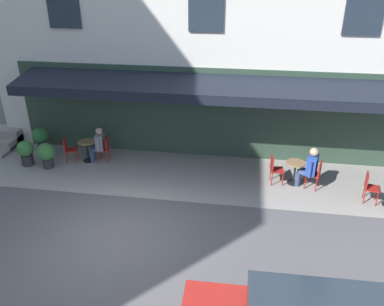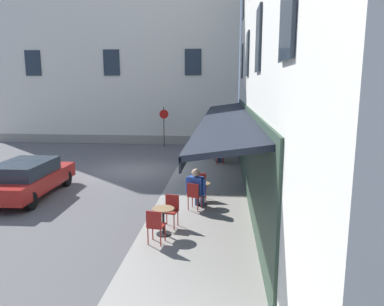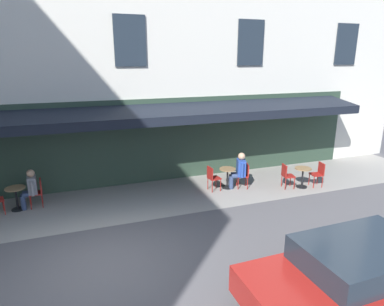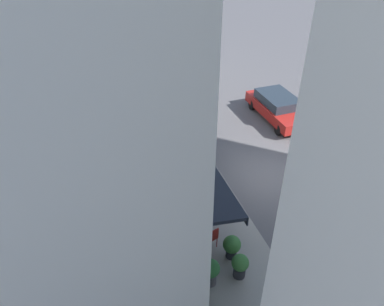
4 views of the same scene
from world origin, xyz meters
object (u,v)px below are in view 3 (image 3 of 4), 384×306
at_px(seated_companion_in_blue, 239,169).
at_px(cafe_table_near_entrance, 16,195).
at_px(cafe_table_streetside, 227,175).
at_px(cafe_chair_red_by_window, 319,172).
at_px(seated_patron_in_grey, 30,187).
at_px(parked_car_red, 356,274).
at_px(cafe_table_mid_terrace, 303,175).
at_px(cafe_chair_red_corner_left, 245,174).
at_px(cafe_chair_red_back_row, 212,176).
at_px(cafe_chair_red_near_door, 38,190).
at_px(cafe_chair_red_corner_right, 286,174).

bearing_deg(seated_companion_in_blue, cafe_table_near_entrance, -5.00).
bearing_deg(cafe_table_streetside, seated_companion_in_blue, 161.34).
relative_size(cafe_chair_red_by_window, seated_patron_in_grey, 0.71).
bearing_deg(parked_car_red, seated_companion_in_blue, -96.63).
distance_m(cafe_table_mid_terrace, cafe_chair_red_corner_left, 2.15).
distance_m(cafe_table_streetside, parked_car_red, 6.34).
relative_size(cafe_table_streetside, cafe_chair_red_corner_left, 0.82).
distance_m(cafe_table_near_entrance, cafe_chair_red_back_row, 6.44).
height_order(cafe_table_mid_terrace, cafe_chair_red_by_window, cafe_chair_red_by_window).
bearing_deg(cafe_table_near_entrance, seated_companion_in_blue, 175.00).
xyz_separation_m(cafe_chair_red_near_door, cafe_chair_red_corner_right, (-8.44, 1.32, 0.00)).
bearing_deg(cafe_chair_red_corner_right, cafe_chair_red_corner_left, -20.75).
bearing_deg(cafe_table_near_entrance, cafe_chair_red_back_row, 174.82).
distance_m(cafe_table_near_entrance, cafe_table_streetside, 7.06).
bearing_deg(seated_patron_in_grey, cafe_table_streetside, 175.20).
bearing_deg(cafe_table_mid_terrace, cafe_table_near_entrance, -8.12).
height_order(cafe_chair_red_by_window, cafe_chair_red_back_row, same).
height_order(cafe_table_near_entrance, seated_patron_in_grey, seated_patron_in_grey).
distance_m(cafe_table_near_entrance, cafe_table_mid_terrace, 9.79).
bearing_deg(seated_patron_in_grey, cafe_chair_red_near_door, -174.68).
bearing_deg(cafe_table_near_entrance, cafe_chair_red_corner_left, 174.62).
relative_size(cafe_chair_red_by_window, parked_car_red, 0.21).
xyz_separation_m(cafe_table_streetside, seated_patron_in_grey, (6.63, -0.56, 0.20)).
height_order(cafe_table_near_entrance, cafe_table_streetside, same).
bearing_deg(cafe_chair_red_near_door, seated_patron_in_grey, 5.32).
relative_size(cafe_chair_red_corner_right, parked_car_red, 0.21).
distance_m(cafe_chair_red_by_window, cafe_chair_red_corner_right, 1.26).
height_order(cafe_table_near_entrance, cafe_chair_red_near_door, cafe_chair_red_near_door).
relative_size(cafe_chair_red_corner_left, seated_companion_in_blue, 0.67).
distance_m(cafe_chair_red_near_door, cafe_table_streetside, 6.44).
xyz_separation_m(cafe_chair_red_near_door, cafe_chair_red_by_window, (-9.68, 1.55, 0.00)).
bearing_deg(cafe_table_streetside, cafe_table_mid_terrace, 161.90).
distance_m(cafe_chair_red_near_door, cafe_chair_red_by_window, 9.81).
bearing_deg(cafe_table_mid_terrace, cafe_chair_red_back_row, -13.74).
xyz_separation_m(cafe_table_near_entrance, cafe_chair_red_corner_right, (-9.07, 1.26, 0.06)).
xyz_separation_m(cafe_chair_red_corner_right, cafe_chair_red_corner_left, (1.43, -0.54, 0.00)).
xyz_separation_m(cafe_chair_red_by_window, parked_car_red, (3.60, 5.36, 0.16)).
relative_size(cafe_table_mid_terrace, cafe_chair_red_corner_right, 0.82).
relative_size(cafe_chair_red_near_door, parked_car_red, 0.21).
xyz_separation_m(cafe_chair_red_by_window, cafe_table_streetside, (3.27, -0.97, -0.06)).
xyz_separation_m(cafe_table_streetside, cafe_chair_red_back_row, (0.63, 0.06, 0.06)).
relative_size(cafe_table_mid_terrace, parked_car_red, 0.17).
relative_size(cafe_chair_red_corner_right, cafe_chair_red_corner_left, 1.00).
bearing_deg(cafe_chair_red_corner_right, cafe_table_streetside, -20.14).
distance_m(cafe_chair_red_corner_left, parked_car_red, 6.19).
height_order(cafe_table_mid_terrace, cafe_chair_red_back_row, cafe_chair_red_back_row).
bearing_deg(cafe_chair_red_by_window, parked_car_red, 56.13).
relative_size(seated_patron_in_grey, parked_car_red, 0.29).
bearing_deg(cafe_table_near_entrance, cafe_chair_red_by_window, 171.79).
bearing_deg(cafe_chair_red_by_window, cafe_chair_red_corner_right, -10.36).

